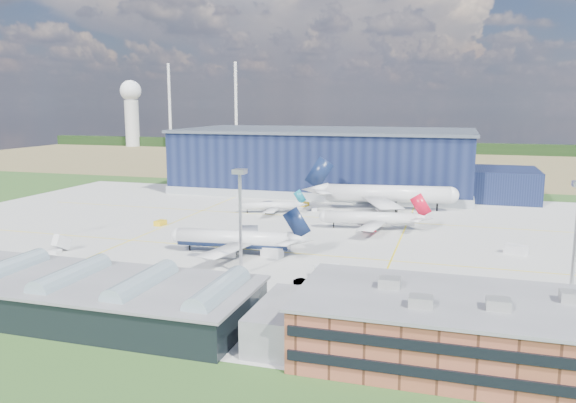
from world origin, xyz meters
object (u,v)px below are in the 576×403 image
object	(u,v)px
gse_cart_a	(314,209)
car_b	(303,282)
car_a	(440,286)
airliner_red	(369,212)
airliner_navy	(233,230)
airliner_widebody	(387,185)
gse_tug_a	(160,223)
airstair	(62,246)
light_mast_center	(240,204)
hangar	(332,163)
gse_van_a	(272,253)
ops_building	(457,329)
airliner_regional	(269,202)
gse_tug_b	(70,272)
gse_van_b	(516,250)
gse_tug_c	(304,204)
gse_van_c	(327,272)

from	to	relation	value
gse_cart_a	car_b	distance (m)	80.81
car_a	car_b	xyz separation A→B (m)	(-27.08, -5.45, 0.07)
airliner_red	car_b	world-z (taller)	airliner_red
airliner_navy	airliner_widebody	xyz separation A→B (m)	(29.33, 69.47, 2.92)
airliner_navy	airliner_red	bearing A→B (deg)	-132.24
gse_tug_a	car_b	xyz separation A→B (m)	(56.56, -42.28, -0.15)
gse_cart_a	airstair	world-z (taller)	airstair
gse_tug_a	gse_cart_a	xyz separation A→B (m)	(39.08, 36.62, -0.18)
gse_cart_a	airliner_navy	bearing A→B (deg)	-114.98
light_mast_center	hangar	bearing A→B (deg)	93.30
car_a	gse_van_a	bearing A→B (deg)	85.16
ops_building	gse_tug_a	size ratio (longest dim) A/B	12.11
hangar	airliner_regional	distance (m)	58.24
gse_van_a	car_a	distance (m)	41.59
light_mast_center	gse_tug_b	size ratio (longest dim) A/B	7.47
ops_building	car_a	xyz separation A→B (m)	(-3.23, 32.44, -4.22)
airliner_regional	gse_tug_a	distance (m)	38.33
airliner_regional	gse_tug_b	bearing A→B (deg)	57.38
gse_tug_b	airstair	size ratio (longest dim) A/B	0.67
gse_van_a	gse_cart_a	xyz separation A→B (m)	(-4.90, 60.92, -0.56)
light_mast_center	gse_van_b	bearing A→B (deg)	30.70
airliner_widebody	gse_cart_a	xyz separation A→B (m)	(-23.90, -9.11, -8.27)
airliner_widebody	gse_tug_c	distance (m)	30.59
airliner_red	gse_tug_b	world-z (taller)	airliner_red
airliner_widebody	airliner_red	bearing A→B (deg)	-99.36
gse_tug_a	gse_van_a	distance (m)	50.25
hangar	light_mast_center	distance (m)	125.07
gse_tug_b	car_a	size ratio (longest dim) A/B	0.92
airliner_red	airstair	xyz separation A→B (m)	(-70.13, -47.03, -3.97)
hangar	gse_tug_b	xyz separation A→B (m)	(-28.05, -136.17, -10.95)
airliner_navy	airliner_widebody	bearing A→B (deg)	-117.49
gse_tug_c	gse_van_a	bearing A→B (deg)	-65.97
gse_van_a	car_a	world-z (taller)	gse_van_a
gse_van_c	airstair	size ratio (longest dim) A/B	1.22
gse_tug_b	gse_van_c	xyz separation A→B (m)	(53.74, 14.44, 0.68)
gse_tug_c	airliner_red	bearing A→B (deg)	-32.68
airliner_red	gse_tug_a	xyz separation A→B (m)	(-61.77, -12.73, -4.65)
gse_van_a	car_a	xyz separation A→B (m)	(39.66, -12.54, -0.60)
ops_building	airliner_navy	size ratio (longest dim) A/B	1.26
gse_tug_b	car_a	bearing A→B (deg)	10.16
gse_tug_c	airliner_regional	bearing A→B (deg)	-102.37
light_mast_center	gse_cart_a	bearing A→B (deg)	92.10
light_mast_center	car_a	xyz separation A→B (m)	(41.77, 2.44, -14.86)
gse_van_a	hangar	bearing A→B (deg)	21.63
airliner_red	airliner_navy	bearing A→B (deg)	45.38
light_mast_center	gse_van_c	distance (m)	23.45
gse_tug_b	gse_van_b	xyz separation A→B (m)	(94.02, 46.26, 0.54)
car_b	airliner_widebody	bearing A→B (deg)	-24.02
gse_tug_c	ops_building	bearing A→B (deg)	-49.46
airliner_navy	gse_van_b	world-z (taller)	airliner_navy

